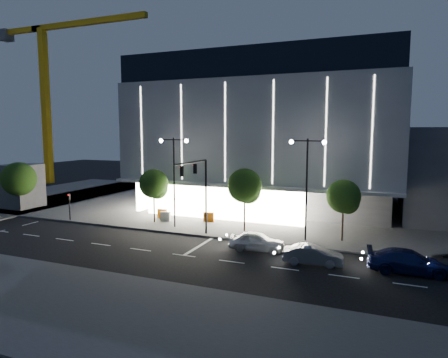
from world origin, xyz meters
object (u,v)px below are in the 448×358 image
at_px(tower_crane, 49,71).
at_px(barrier_c, 209,217).
at_px(street_lamp_east, 307,174).
at_px(barrier_b, 165,216).
at_px(tree_right, 344,198).
at_px(tree_left, 154,185).
at_px(car_second, 313,255).
at_px(car_third, 409,262).
at_px(tree_mid, 245,188).
at_px(ped_signal_far, 69,204).
at_px(traffic_mast, 199,183).
at_px(car_lead, 257,241).
at_px(street_lamp_west, 174,169).
at_px(barrier_a, 162,214).

bearing_deg(tower_crane, barrier_c, -25.03).
relative_size(street_lamp_east, barrier_b, 8.18).
bearing_deg(tower_crane, tree_right, -21.25).
relative_size(tree_left, car_second, 1.34).
bearing_deg(barrier_b, tree_right, -5.35).
bearing_deg(car_third, tower_crane, 60.54).
xyz_separation_m(tree_mid, car_second, (7.63, -6.85, -3.63)).
distance_m(street_lamp_east, ped_signal_far, 25.37).
distance_m(traffic_mast, barrier_b, 8.80).
height_order(ped_signal_far, car_third, ped_signal_far).
bearing_deg(street_lamp_east, car_lead, -127.30).
xyz_separation_m(ped_signal_far, tree_mid, (19.03, 2.52, 2.45)).
bearing_deg(tree_mid, tree_left, -180.00).
relative_size(tower_crane, tree_mid, 5.20).
xyz_separation_m(car_lead, barrier_b, (-12.01, 5.99, -0.11)).
distance_m(street_lamp_west, car_lead, 11.88).
height_order(car_second, car_third, car_third).
relative_size(tree_right, car_third, 1.01).
xyz_separation_m(tree_mid, car_lead, (2.82, -5.16, -3.57)).
distance_m(ped_signal_far, barrier_c, 15.05).
bearing_deg(barrier_a, ped_signal_far, -152.57).
distance_m(tower_crane, car_lead, 57.92).
xyz_separation_m(tree_left, car_lead, (12.82, -5.16, -3.27)).
bearing_deg(car_lead, ped_signal_far, 77.26).
relative_size(traffic_mast, tree_mid, 1.15).
distance_m(car_lead, barrier_b, 13.42).
bearing_deg(tree_right, tree_mid, 180.00).
bearing_deg(car_third, barrier_a, 66.87).
bearing_deg(tower_crane, car_third, -24.69).
relative_size(street_lamp_west, car_second, 2.11).
distance_m(street_lamp_east, tower_crane, 57.35).
xyz_separation_m(ped_signal_far, tower_crane, (-25.92, 23.50, 18.62)).
relative_size(street_lamp_west, tree_left, 1.57).
bearing_deg(tree_mid, car_third, -23.61).
height_order(ped_signal_far, barrier_a, ped_signal_far).
bearing_deg(street_lamp_west, ped_signal_far, -172.87).
relative_size(barrier_a, barrier_b, 1.00).
xyz_separation_m(traffic_mast, car_third, (17.01, -2.43, -4.24)).
distance_m(tower_crane, car_second, 62.70).
bearing_deg(car_second, car_lead, 64.55).
xyz_separation_m(traffic_mast, car_second, (10.66, -3.16, -4.32)).
bearing_deg(traffic_mast, car_second, -16.53).
relative_size(street_lamp_east, tower_crane, 0.28).
height_order(tree_right, barrier_a, tree_right).
bearing_deg(barrier_b, traffic_mast, -38.94).
bearing_deg(tree_left, tree_mid, 0.00).
bearing_deg(car_third, ped_signal_far, 79.02).
xyz_separation_m(street_lamp_west, barrier_c, (2.22, 3.26, -5.31)).
bearing_deg(traffic_mast, car_lead, -14.15).
relative_size(car_second, barrier_a, 3.88).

